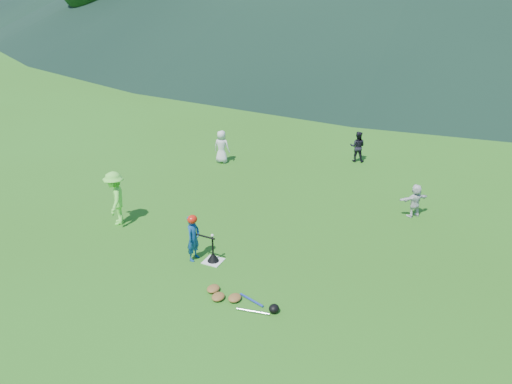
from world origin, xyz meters
TOP-DOWN VIEW (x-y plane):
  - ground at (0.00, 0.00)m, footprint 120.00×120.00m
  - home_plate at (0.00, 0.00)m, footprint 0.45×0.45m
  - baseball at (0.00, 0.00)m, footprint 0.08×0.08m
  - batter_child at (-0.49, -0.10)m, footprint 0.29×0.44m
  - adult_coach at (-3.51, 0.65)m, footprint 1.03×1.17m
  - fielder_a at (-3.24, 6.33)m, footprint 0.63×0.44m
  - fielder_b at (1.35, 8.62)m, footprint 0.64×0.54m
  - fielder_d at (4.10, 4.74)m, footprint 0.87×0.87m
  - batting_tee at (0.00, 0.00)m, footprint 0.30×0.30m
  - batter_gear at (-0.47, -0.09)m, footprint 0.73×0.26m
  - equipment_pile at (1.23, -1.21)m, footprint 1.80×0.58m
  - outfield_fence at (0.00, 28.00)m, footprint 70.07×0.08m

SIDE VIEW (x-z plane):
  - ground at x=0.00m, z-range 0.00..0.00m
  - home_plate at x=0.00m, z-range 0.00..0.02m
  - equipment_pile at x=1.23m, z-range -0.03..0.16m
  - batting_tee at x=0.00m, z-range -0.21..0.47m
  - fielder_d at x=4.10m, z-range 0.00..1.01m
  - fielder_b at x=1.35m, z-range 0.00..1.18m
  - batter_child at x=-0.49m, z-range 0.00..1.20m
  - fielder_a at x=-3.24m, z-range 0.00..1.24m
  - outfield_fence at x=0.00m, z-range 0.03..1.36m
  - baseball at x=0.00m, z-range 0.70..0.78m
  - adult_coach at x=-3.51m, z-range 0.00..1.57m
  - batter_gear at x=-0.47m, z-range 0.80..1.36m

